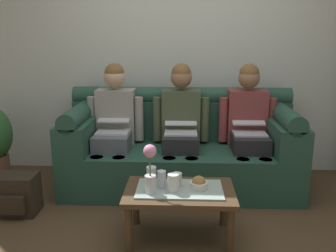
{
  "coord_description": "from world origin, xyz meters",
  "views": [
    {
      "loc": [
        0.02,
        -2.32,
        1.51
      ],
      "look_at": [
        -0.11,
        0.89,
        0.69
      ],
      "focal_mm": 39.13,
      "sensor_mm": 36.0,
      "label": 1
    }
  ],
  "objects_px": {
    "couch": "(181,150)",
    "person_right": "(248,123)",
    "cup_near_right": "(162,179)",
    "cup_far_left": "(151,174)",
    "cup_near_left": "(177,179)",
    "person_left": "(114,121)",
    "snack_bowl": "(199,184)",
    "cup_far_center": "(173,183)",
    "person_middle": "(181,122)",
    "flower_vase": "(150,168)",
    "backpack_left": "(17,195)",
    "coffee_table": "(179,197)"
  },
  "relations": [
    {
      "from": "cup_far_center",
      "to": "cup_near_left",
      "type": "bearing_deg",
      "value": 74.24
    },
    {
      "from": "person_right",
      "to": "flower_vase",
      "type": "height_order",
      "value": "person_right"
    },
    {
      "from": "cup_near_left",
      "to": "person_right",
      "type": "bearing_deg",
      "value": 54.63
    },
    {
      "from": "flower_vase",
      "to": "couch",
      "type": "bearing_deg",
      "value": 79.22
    },
    {
      "from": "flower_vase",
      "to": "cup_near_left",
      "type": "height_order",
      "value": "flower_vase"
    },
    {
      "from": "snack_bowl",
      "to": "backpack_left",
      "type": "height_order",
      "value": "snack_bowl"
    },
    {
      "from": "person_middle",
      "to": "cup_far_left",
      "type": "relative_size",
      "value": 10.04
    },
    {
      "from": "couch",
      "to": "cup_near_right",
      "type": "height_order",
      "value": "couch"
    },
    {
      "from": "person_right",
      "to": "cup_near_left",
      "type": "height_order",
      "value": "person_right"
    },
    {
      "from": "person_left",
      "to": "cup_near_left",
      "type": "height_order",
      "value": "person_left"
    },
    {
      "from": "cup_far_left",
      "to": "couch",
      "type": "bearing_deg",
      "value": 76.52
    },
    {
      "from": "couch",
      "to": "person_middle",
      "type": "distance_m",
      "value": 0.29
    },
    {
      "from": "person_left",
      "to": "snack_bowl",
      "type": "relative_size",
      "value": 9.47
    },
    {
      "from": "couch",
      "to": "person_right",
      "type": "bearing_deg",
      "value": -0.32
    },
    {
      "from": "cup_far_left",
      "to": "cup_near_left",
      "type": "bearing_deg",
      "value": -16.09
    },
    {
      "from": "couch",
      "to": "cup_far_center",
      "type": "height_order",
      "value": "couch"
    },
    {
      "from": "cup_far_center",
      "to": "couch",
      "type": "bearing_deg",
      "value": 87.5
    },
    {
      "from": "coffee_table",
      "to": "person_middle",
      "type": "bearing_deg",
      "value": 90.0
    },
    {
      "from": "person_left",
      "to": "couch",
      "type": "bearing_deg",
      "value": 0.33
    },
    {
      "from": "flower_vase",
      "to": "cup_far_left",
      "type": "height_order",
      "value": "flower_vase"
    },
    {
      "from": "person_right",
      "to": "flower_vase",
      "type": "distance_m",
      "value": 1.39
    },
    {
      "from": "person_middle",
      "to": "cup_far_center",
      "type": "height_order",
      "value": "person_middle"
    },
    {
      "from": "coffee_table",
      "to": "backpack_left",
      "type": "relative_size",
      "value": 2.33
    },
    {
      "from": "person_right",
      "to": "snack_bowl",
      "type": "relative_size",
      "value": 9.47
    },
    {
      "from": "coffee_table",
      "to": "cup_far_center",
      "type": "distance_m",
      "value": 0.15
    },
    {
      "from": "coffee_table",
      "to": "cup_far_left",
      "type": "relative_size",
      "value": 6.61
    },
    {
      "from": "couch",
      "to": "cup_far_left",
      "type": "distance_m",
      "value": 0.93
    },
    {
      "from": "backpack_left",
      "to": "snack_bowl",
      "type": "bearing_deg",
      "value": -12.1
    },
    {
      "from": "cup_far_center",
      "to": "cup_far_left",
      "type": "bearing_deg",
      "value": 137.56
    },
    {
      "from": "cup_near_right",
      "to": "backpack_left",
      "type": "height_order",
      "value": "cup_near_right"
    },
    {
      "from": "cup_near_left",
      "to": "cup_far_center",
      "type": "height_order",
      "value": "cup_far_center"
    },
    {
      "from": "cup_near_right",
      "to": "cup_far_left",
      "type": "distance_m",
      "value": 0.12
    },
    {
      "from": "flower_vase",
      "to": "cup_far_center",
      "type": "distance_m",
      "value": 0.2
    },
    {
      "from": "cup_near_right",
      "to": "cup_far_left",
      "type": "height_order",
      "value": "cup_near_right"
    },
    {
      "from": "person_middle",
      "to": "flower_vase",
      "type": "relative_size",
      "value": 3.43
    },
    {
      "from": "snack_bowl",
      "to": "cup_near_left",
      "type": "distance_m",
      "value": 0.17
    },
    {
      "from": "snack_bowl",
      "to": "coffee_table",
      "type": "bearing_deg",
      "value": -177.56
    },
    {
      "from": "person_middle",
      "to": "cup_far_center",
      "type": "distance_m",
      "value": 1.07
    },
    {
      "from": "person_left",
      "to": "person_middle",
      "type": "xyz_separation_m",
      "value": [
        0.66,
        0.0,
        -0.0
      ]
    },
    {
      "from": "coffee_table",
      "to": "cup_near_left",
      "type": "distance_m",
      "value": 0.13
    },
    {
      "from": "coffee_table",
      "to": "cup_far_left",
      "type": "bearing_deg",
      "value": 153.37
    },
    {
      "from": "cup_far_center",
      "to": "cup_far_left",
      "type": "distance_m",
      "value": 0.23
    },
    {
      "from": "backpack_left",
      "to": "person_middle",
      "type": "bearing_deg",
      "value": 25.72
    },
    {
      "from": "person_right",
      "to": "cup_far_left",
      "type": "relative_size",
      "value": 10.04
    },
    {
      "from": "cup_far_left",
      "to": "person_middle",
      "type": "bearing_deg",
      "value": 76.47
    },
    {
      "from": "flower_vase",
      "to": "backpack_left",
      "type": "relative_size",
      "value": 1.03
    },
    {
      "from": "person_middle",
      "to": "flower_vase",
      "type": "distance_m",
      "value": 1.1
    },
    {
      "from": "snack_bowl",
      "to": "cup_far_center",
      "type": "distance_m",
      "value": 0.2
    },
    {
      "from": "cup_near_right",
      "to": "cup_far_center",
      "type": "bearing_deg",
      "value": -37.99
    },
    {
      "from": "couch",
      "to": "person_right",
      "type": "relative_size",
      "value": 1.84
    }
  ]
}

